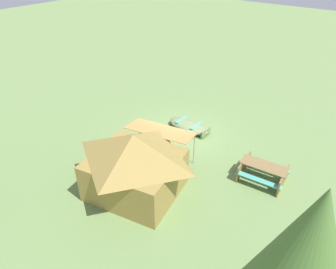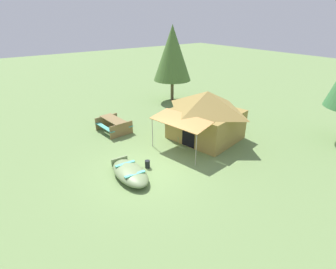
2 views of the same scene
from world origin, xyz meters
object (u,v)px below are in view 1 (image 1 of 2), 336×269
object	(u,v)px
beached_rowboat	(189,126)
fuel_can	(181,136)
picnic_table	(263,171)
cooler_box	(162,173)
canvas_cabin_tent	(135,163)

from	to	relation	value
beached_rowboat	fuel_can	bearing A→B (deg)	102.49
picnic_table	fuel_can	distance (m)	4.48
beached_rowboat	fuel_can	size ratio (longest dim) A/B	6.87
cooler_box	fuel_can	bearing A→B (deg)	-69.95
canvas_cabin_tent	cooler_box	world-z (taller)	canvas_cabin_tent
picnic_table	cooler_box	bearing A→B (deg)	34.23
canvas_cabin_tent	cooler_box	distance (m)	1.75
beached_rowboat	cooler_box	size ratio (longest dim) A/B	5.18
picnic_table	fuel_can	bearing A→B (deg)	-7.03
canvas_cabin_tent	fuel_can	size ratio (longest dim) A/B	13.80
fuel_can	canvas_cabin_tent	bearing A→B (deg)	100.30
cooler_box	fuel_can	distance (m)	3.04
picnic_table	cooler_box	distance (m)	4.12
picnic_table	cooler_box	xyz separation A→B (m)	(3.40, 2.31, -0.31)
beached_rowboat	canvas_cabin_tent	size ratio (longest dim) A/B	0.50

